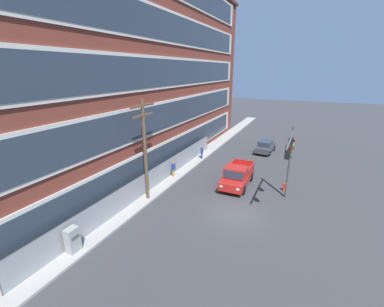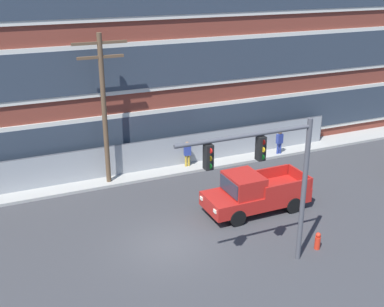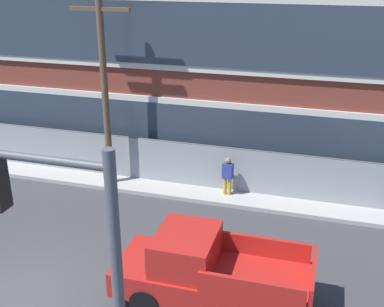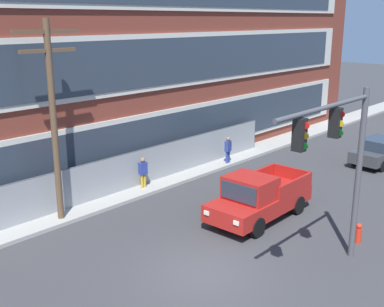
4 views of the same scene
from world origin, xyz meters
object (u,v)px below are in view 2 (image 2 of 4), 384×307
(traffic_signal_mast, at_px, (271,169))
(pedestrian_near_cabinet, at_px, (279,141))
(pickup_truck_red, at_px, (254,193))
(pedestrian_by_fence, at_px, (187,153))
(fire_hydrant, at_px, (318,241))
(utility_pole_near_corner, at_px, (104,103))

(traffic_signal_mast, distance_m, pedestrian_near_cabinet, 12.82)
(pickup_truck_red, distance_m, pedestrian_by_fence, 6.23)
(pedestrian_by_fence, height_order, fire_hydrant, pedestrian_by_fence)
(fire_hydrant, bearing_deg, pedestrian_by_fence, 98.86)
(traffic_signal_mast, distance_m, utility_pole_near_corner, 10.90)
(traffic_signal_mast, distance_m, pedestrian_by_fence, 11.07)
(traffic_signal_mast, relative_size, pickup_truck_red, 1.15)
(traffic_signal_mast, xyz_separation_m, pickup_truck_red, (2.01, 4.33, -3.32))
(traffic_signal_mast, bearing_deg, pedestrian_near_cabinet, 54.16)
(pickup_truck_red, xyz_separation_m, fire_hydrant, (0.74, -4.06, -0.58))
(pickup_truck_red, relative_size, utility_pole_near_corner, 0.64)
(pedestrian_by_fence, distance_m, fire_hydrant, 10.38)
(utility_pole_near_corner, bearing_deg, traffic_signal_mast, -70.33)
(traffic_signal_mast, height_order, pedestrian_near_cabinet, traffic_signal_mast)
(utility_pole_near_corner, height_order, pedestrian_by_fence, utility_pole_near_corner)
(pickup_truck_red, bearing_deg, pedestrian_near_cabinet, 47.45)
(traffic_signal_mast, height_order, pickup_truck_red, traffic_signal_mast)
(pedestrian_near_cabinet, bearing_deg, utility_pole_near_corner, 178.89)
(utility_pole_near_corner, relative_size, pedestrian_near_cabinet, 4.84)
(traffic_signal_mast, distance_m, pickup_truck_red, 5.81)
(pickup_truck_red, relative_size, fire_hydrant, 6.71)
(utility_pole_near_corner, distance_m, fire_hydrant, 12.60)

